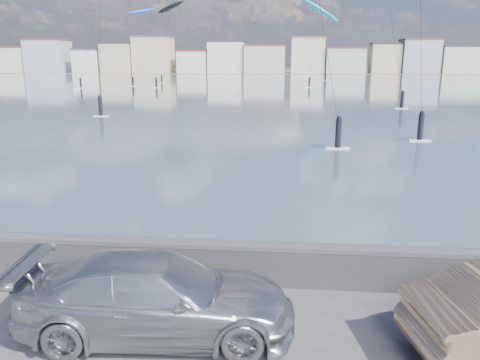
% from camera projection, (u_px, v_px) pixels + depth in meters
% --- Properties ---
extents(ground, '(700.00, 700.00, 0.00)m').
position_uv_depth(ground, '(166.00, 348.00, 8.62)').
color(ground, '#333335').
rests_on(ground, ground).
extents(bay_water, '(500.00, 177.00, 0.00)m').
position_uv_depth(bay_water, '(274.00, 86.00, 96.86)').
color(bay_water, '#374755').
rests_on(bay_water, ground).
extents(far_shore_strip, '(500.00, 60.00, 0.00)m').
position_uv_depth(far_shore_strip, '(280.00, 72.00, 201.50)').
color(far_shore_strip, '#4C473D').
rests_on(far_shore_strip, ground).
extents(seawall, '(400.00, 0.36, 1.08)m').
position_uv_depth(seawall, '(193.00, 259.00, 11.08)').
color(seawall, '#28282B').
rests_on(seawall, ground).
extents(far_buildings, '(240.79, 13.26, 14.60)m').
position_uv_depth(far_buildings, '(283.00, 58.00, 186.38)').
color(far_buildings, beige).
rests_on(far_buildings, ground).
extents(car_silver, '(5.41, 2.51, 1.53)m').
position_uv_depth(car_silver, '(157.00, 296.00, 8.95)').
color(car_silver, '#B0B2B6').
rests_on(car_silver, ground).
extents(kitesurfer_3, '(6.23, 20.26, 17.18)m').
position_uv_depth(kitesurfer_3, '(141.00, 13.00, 106.28)').
color(kitesurfer_3, blue).
rests_on(kitesurfer_3, ground).
extents(kitesurfer_4, '(8.85, 14.49, 17.17)m').
position_uv_depth(kitesurfer_4, '(170.00, 8.00, 94.72)').
color(kitesurfer_4, black).
rests_on(kitesurfer_4, ground).
extents(kitesurfer_14, '(8.89, 11.24, 17.87)m').
position_uv_depth(kitesurfer_14, '(319.00, 11.00, 95.28)').
color(kitesurfer_14, '#19BFBF').
rests_on(kitesurfer_14, ground).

